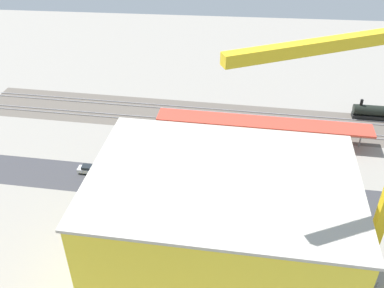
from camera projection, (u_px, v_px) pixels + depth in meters
The scene contains 20 objects.
ground_plane at pixel (231, 178), 85.71m from camera, with size 196.77×196.77×0.00m, color gray.
rail_bed at pixel (232, 119), 104.16m from camera, with size 122.98×14.27×0.01m, color #5B544C.
street_asphalt at pixel (230, 192), 82.27m from camera, with size 122.98×9.00×0.01m, color #38383D.
track_rails at pixel (232, 118), 104.05m from camera, with size 122.76×15.35×0.12m.
platform_canopy_near at pixel (263, 123), 94.74m from camera, with size 47.00×7.97×4.50m.
parked_car_0 at pixel (343, 184), 82.90m from camera, with size 4.82×2.04×1.64m.
parked_car_1 at pixel (305, 183), 83.24m from camera, with size 4.86×2.23×1.61m.
parked_car_2 at pixel (268, 179), 84.15m from camera, with size 4.33×2.08×1.77m.
parked_car_3 at pixel (229, 177), 84.78m from camera, with size 4.85×1.98×1.59m.
parked_car_4 at pixel (192, 174), 85.40m from camera, with size 4.86×2.03×1.70m.
parked_car_5 at pixel (156, 171), 86.11m from camera, with size 4.28×2.12×1.86m.
parked_car_6 at pixel (122, 172), 86.09m from camera, with size 4.71×2.04×1.69m.
parked_car_7 at pixel (88, 170), 86.70m from camera, with size 4.17×1.92×1.64m.
construction_building at pixel (220, 242), 57.47m from camera, with size 31.56×21.90×21.55m, color yellow.
construction_roof_slab at pixel (223, 178), 51.25m from camera, with size 32.16×22.50×0.40m, color #B7B2A8.
box_truck_0 at pixel (153, 205), 76.85m from camera, with size 10.37×3.98×3.15m.
box_truck_1 at pixel (162, 202), 77.21m from camera, with size 10.47×4.14×3.69m.
street_tree_0 at pixel (203, 192), 76.00m from camera, with size 4.30×4.30×6.21m.
street_tree_2 at pixel (161, 183), 76.84m from camera, with size 5.00×5.00×7.39m.
traffic_light at pixel (304, 192), 75.20m from camera, with size 0.50×0.36×6.96m.
Camera 1 is at (1.51, 67.20, 54.13)m, focal length 40.60 mm.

